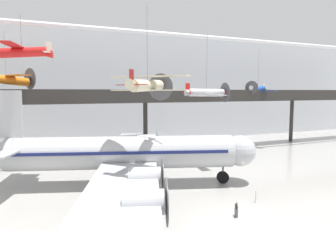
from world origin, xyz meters
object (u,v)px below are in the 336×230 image
object	(u,v)px
suspended_plane_red_highwing	(22,52)
suspended_plane_silver_racer	(207,93)
suspended_plane_blue_trainer	(258,89)
stanchion_barrier	(256,199)
suspended_plane_orange_highwing	(6,79)
airliner_silver_main	(121,153)
suspended_plane_cream_biplane	(148,85)
info_sign_pedestal	(236,211)

from	to	relation	value
suspended_plane_red_highwing	suspended_plane_silver_racer	bearing A→B (deg)	-168.60
suspended_plane_blue_trainer	stanchion_barrier	size ratio (longest dim) A/B	7.69
suspended_plane_silver_racer	suspended_plane_blue_trainer	bearing A→B (deg)	29.68
suspended_plane_silver_racer	suspended_plane_orange_highwing	size ratio (longest dim) A/B	1.21
airliner_silver_main	suspended_plane_orange_highwing	distance (m)	19.54
suspended_plane_cream_biplane	suspended_plane_orange_highwing	xyz separation A→B (m)	(-14.42, 16.65, 1.00)
suspended_plane_silver_racer	info_sign_pedestal	size ratio (longest dim) A/B	7.37
suspended_plane_red_highwing	stanchion_barrier	world-z (taller)	suspended_plane_red_highwing
airliner_silver_main	suspended_plane_cream_biplane	size ratio (longest dim) A/B	3.86
suspended_plane_cream_biplane	suspended_plane_orange_highwing	size ratio (longest dim) A/B	1.14
stanchion_barrier	info_sign_pedestal	distance (m)	3.72
stanchion_barrier	suspended_plane_blue_trainer	bearing A→B (deg)	51.21
airliner_silver_main	info_sign_pedestal	size ratio (longest dim) A/B	26.84
airliner_silver_main	suspended_plane_orange_highwing	world-z (taller)	suspended_plane_orange_highwing
suspended_plane_silver_racer	suspended_plane_red_highwing	bearing A→B (deg)	-176.18
suspended_plane_orange_highwing	stanchion_barrier	distance (m)	33.24
suspended_plane_red_highwing	stanchion_barrier	distance (m)	27.01
airliner_silver_main	info_sign_pedestal	distance (m)	12.85
airliner_silver_main	suspended_plane_red_highwing	distance (m)	14.52
suspended_plane_blue_trainer	suspended_plane_red_highwing	xyz separation A→B (m)	(-36.30, -8.38, 3.66)
suspended_plane_cream_biplane	stanchion_barrier	distance (m)	14.20
suspended_plane_orange_highwing	suspended_plane_red_highwing	size ratio (longest dim) A/B	1.04
airliner_silver_main	suspended_plane_cream_biplane	distance (m)	8.36
info_sign_pedestal	suspended_plane_cream_biplane	bearing A→B (deg)	150.62
suspended_plane_silver_racer	info_sign_pedestal	distance (m)	17.83
suspended_plane_red_highwing	info_sign_pedestal	distance (m)	25.49
stanchion_barrier	suspended_plane_silver_racer	bearing A→B (deg)	82.38
suspended_plane_cream_biplane	suspended_plane_orange_highwing	distance (m)	22.05
suspended_plane_red_highwing	info_sign_pedestal	world-z (taller)	suspended_plane_red_highwing
airliner_silver_main	suspended_plane_orange_highwing	bearing A→B (deg)	151.37
suspended_plane_orange_highwing	info_sign_pedestal	distance (m)	32.17
suspended_plane_silver_racer	suspended_plane_orange_highwing	xyz separation A→B (m)	(-24.99, 8.26, 1.76)
suspended_plane_cream_biplane	suspended_plane_silver_racer	bearing A→B (deg)	-8.36
suspended_plane_cream_biplane	suspended_plane_orange_highwing	world-z (taller)	suspended_plane_orange_highwing
suspended_plane_cream_biplane	suspended_plane_blue_trainer	xyz separation A→B (m)	(25.18, 16.06, -0.20)
suspended_plane_cream_biplane	suspended_plane_blue_trainer	distance (m)	29.87
suspended_plane_blue_trainer	stanchion_barrier	xyz separation A→B (m)	(-16.30, -20.28, -10.05)
airliner_silver_main	suspended_plane_cream_biplane	xyz separation A→B (m)	(1.75, -4.14, 7.05)
suspended_plane_blue_trainer	info_sign_pedestal	distance (m)	31.09
suspended_plane_silver_racer	suspended_plane_red_highwing	distance (m)	22.10
stanchion_barrier	suspended_plane_red_highwing	bearing A→B (deg)	149.25
suspended_plane_cream_biplane	suspended_plane_blue_trainer	size ratio (longest dim) A/B	1.04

